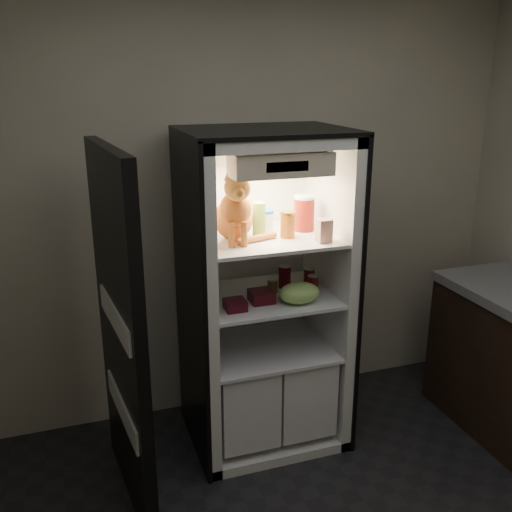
{
  "coord_description": "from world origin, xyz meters",
  "views": [
    {
      "loc": [
        -1.04,
        -1.55,
        2.16
      ],
      "look_at": [
        -0.06,
        1.32,
        1.18
      ],
      "focal_mm": 40.0,
      "sensor_mm": 36.0,
      "label": 1
    }
  ],
  "objects": [
    {
      "name": "pepper_jar",
      "position": [
        0.24,
        1.36,
        1.39
      ],
      "size": [
        0.12,
        0.12,
        0.2
      ],
      "color": "#AA2716",
      "rests_on": "refrigerator"
    },
    {
      "name": "cream_carton",
      "position": [
        0.25,
        1.11,
        1.35
      ],
      "size": [
        0.07,
        0.07,
        0.13
      ],
      "primitive_type": "cube",
      "color": "white",
      "rests_on": "refrigerator"
    },
    {
      "name": "tabby_cat",
      "position": [
        -0.19,
        1.29,
        1.44
      ],
      "size": [
        0.35,
        0.4,
        0.42
      ],
      "rotation": [
        0.0,
        0.0,
        -0.14
      ],
      "color": "#C34E19",
      "rests_on": "refrigerator"
    },
    {
      "name": "soda_can_a",
      "position": [
        0.14,
        1.39,
        1.01
      ],
      "size": [
        0.07,
        0.07,
        0.14
      ],
      "color": "black",
      "rests_on": "refrigerator"
    },
    {
      "name": "berry_box_left",
      "position": [
        -0.23,
        1.17,
        0.97
      ],
      "size": [
        0.11,
        0.11,
        0.06
      ],
      "primitive_type": "cube",
      "color": "#4D0C19",
      "rests_on": "refrigerator"
    },
    {
      "name": "grape_bag",
      "position": [
        0.13,
        1.14,
        1.0
      ],
      "size": [
        0.23,
        0.17,
        0.12
      ],
      "primitive_type": "ellipsoid",
      "color": "#81C059",
      "rests_on": "refrigerator"
    },
    {
      "name": "mayo_tub",
      "position": [
        0.03,
        1.41,
        1.35
      ],
      "size": [
        0.09,
        0.09,
        0.13
      ],
      "color": "white",
      "rests_on": "refrigerator"
    },
    {
      "name": "room_shell",
      "position": [
        0.0,
        0.0,
        1.62
      ],
      "size": [
        3.6,
        3.6,
        3.6
      ],
      "color": "white",
      "rests_on": "floor"
    },
    {
      "name": "soda_can_c",
      "position": [
        0.26,
        1.25,
        0.99
      ],
      "size": [
        0.06,
        0.06,
        0.11
      ],
      "color": "black",
      "rests_on": "refrigerator"
    },
    {
      "name": "refrigerator",
      "position": [
        0.0,
        1.38,
        0.79
      ],
      "size": [
        0.9,
        0.72,
        1.88
      ],
      "color": "white",
      "rests_on": "floor"
    },
    {
      "name": "soda_can_b",
      "position": [
        0.28,
        1.35,
        1.0
      ],
      "size": [
        0.06,
        0.06,
        0.12
      ],
      "color": "black",
      "rests_on": "refrigerator"
    },
    {
      "name": "berry_box_right",
      "position": [
        -0.06,
        1.23,
        0.97
      ],
      "size": [
        0.13,
        0.13,
        0.06
      ],
      "primitive_type": "cube",
      "color": "#4D0C19",
      "rests_on": "refrigerator"
    },
    {
      "name": "parmesan_shaker",
      "position": [
        -0.04,
        1.33,
        1.39
      ],
      "size": [
        0.07,
        0.07,
        0.19
      ],
      "color": "#268B35",
      "rests_on": "refrigerator"
    },
    {
      "name": "fridge_door",
      "position": [
        -0.84,
        1.07,
        0.91
      ],
      "size": [
        0.15,
        0.87,
        1.85
      ],
      "rotation": [
        0.0,
        0.0,
        0.11
      ],
      "color": "black",
      "rests_on": "floor"
    },
    {
      "name": "salsa_jar",
      "position": [
        0.1,
        1.26,
        1.36
      ],
      "size": [
        0.08,
        0.08,
        0.15
      ],
      "color": "maroon",
      "rests_on": "refrigerator"
    },
    {
      "name": "condiment_jar",
      "position": [
        0.05,
        1.34,
        0.98
      ],
      "size": [
        0.06,
        0.06,
        0.08
      ],
      "color": "brown",
      "rests_on": "refrigerator"
    }
  ]
}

